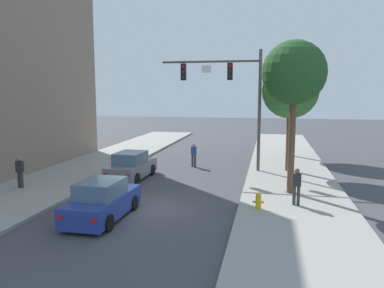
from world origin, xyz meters
TOP-DOWN VIEW (x-y plane):
  - ground_plane at (0.00, 0.00)m, footprint 120.00×120.00m
  - sidewalk_left at (-6.50, 0.00)m, footprint 5.00×60.00m
  - sidewalk_right at (6.50, 0.00)m, footprint 5.00×60.00m
  - traffic_signal_mast at (2.85, 8.54)m, footprint 6.27×0.38m
  - car_lead_grey at (-2.65, 5.38)m, footprint 1.96×4.30m
  - car_following_blue at (-1.26, -1.61)m, footprint 1.87×4.26m
  - pedestrian_sidewalk_left_walker at (-7.28, 1.61)m, footprint 0.36×0.22m
  - pedestrian_crossing_road at (0.24, 9.64)m, footprint 0.36×0.22m
  - pedestrian_sidewalk_right_walker at (6.47, 1.35)m, footprint 0.36×0.22m
  - fire_hydrant at (4.86, 0.46)m, footprint 0.48×0.24m
  - street_tree_nearest at (6.31, 3.45)m, footprint 3.05×3.05m
  - street_tree_second at (6.44, 8.92)m, footprint 3.50×3.50m
  - street_tree_third at (6.83, 14.88)m, footprint 3.90×3.90m

SIDE VIEW (x-z plane):
  - ground_plane at x=0.00m, z-range 0.00..0.00m
  - sidewalk_left at x=-6.50m, z-range 0.00..0.15m
  - sidewalk_right at x=6.50m, z-range 0.00..0.15m
  - fire_hydrant at x=4.86m, z-range 0.15..0.87m
  - car_lead_grey at x=-2.65m, z-range -0.08..1.52m
  - car_following_blue at x=-1.26m, z-range -0.08..1.52m
  - pedestrian_crossing_road at x=0.24m, z-range 0.09..1.73m
  - pedestrian_sidewalk_left_walker at x=-7.28m, z-range 0.24..1.88m
  - pedestrian_sidewalk_right_walker at x=6.47m, z-range 0.24..1.88m
  - street_tree_second at x=6.44m, z-range 1.77..8.55m
  - traffic_signal_mast at x=2.85m, z-range 1.58..9.08m
  - street_tree_third at x=6.83m, z-range 1.80..9.06m
  - street_tree_nearest at x=6.31m, z-range 2.24..9.60m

